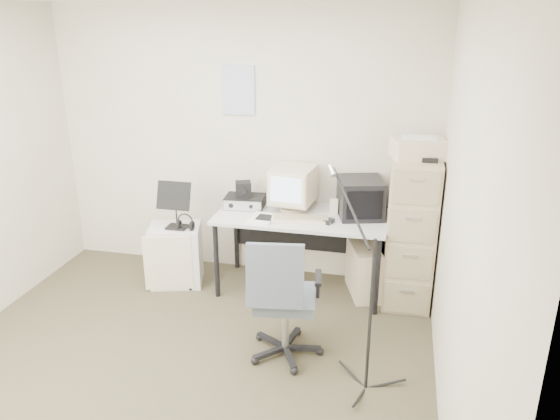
% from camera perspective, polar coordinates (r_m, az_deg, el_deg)
% --- Properties ---
extents(floor, '(3.60, 3.60, 0.01)m').
position_cam_1_polar(floor, '(4.10, -10.91, -16.65)').
color(floor, '#444028').
rests_on(floor, ground).
extents(wall_back, '(3.60, 0.02, 2.50)m').
position_cam_1_polar(wall_back, '(5.12, -3.96, 6.85)').
color(wall_back, silver).
rests_on(wall_back, ground).
extents(wall_right, '(0.02, 3.60, 2.50)m').
position_cam_1_polar(wall_right, '(3.22, 18.32, -2.41)').
color(wall_right, silver).
rests_on(wall_right, ground).
extents(wall_calendar, '(0.30, 0.02, 0.44)m').
position_cam_1_polar(wall_calendar, '(5.02, -4.36, 12.39)').
color(wall_calendar, white).
rests_on(wall_calendar, wall_back).
extents(filing_cabinet, '(0.40, 0.60, 1.30)m').
position_cam_1_polar(filing_cabinet, '(4.80, 13.51, -2.15)').
color(filing_cabinet, tan).
rests_on(filing_cabinet, floor).
extents(printer, '(0.48, 0.39, 0.16)m').
position_cam_1_polar(printer, '(4.55, 14.26, 6.23)').
color(printer, beige).
rests_on(printer, filing_cabinet).
extents(desk, '(1.50, 0.70, 0.73)m').
position_cam_1_polar(desk, '(4.95, 2.18, -4.46)').
color(desk, silver).
rests_on(desk, floor).
extents(crt_monitor, '(0.40, 0.42, 0.39)m').
position_cam_1_polar(crt_monitor, '(4.87, 1.39, 2.25)').
color(crt_monitor, beige).
rests_on(crt_monitor, desk).
extents(crt_tv, '(0.45, 0.47, 0.33)m').
position_cam_1_polar(crt_tv, '(4.78, 8.41, 1.29)').
color(crt_tv, black).
rests_on(crt_tv, desk).
extents(desk_speaker, '(0.08, 0.08, 0.13)m').
position_cam_1_polar(desk_speaker, '(4.83, 5.64, 0.33)').
color(desk_speaker, beige).
rests_on(desk_speaker, desk).
extents(keyboard, '(0.52, 0.25, 0.03)m').
position_cam_1_polar(keyboard, '(4.68, 2.20, -0.94)').
color(keyboard, beige).
rests_on(keyboard, desk).
extents(mouse, '(0.09, 0.12, 0.03)m').
position_cam_1_polar(mouse, '(4.63, 5.11, -1.19)').
color(mouse, black).
rests_on(mouse, desk).
extents(radio_receiver, '(0.37, 0.28, 0.10)m').
position_cam_1_polar(radio_receiver, '(5.00, -3.69, 0.90)').
color(radio_receiver, black).
rests_on(radio_receiver, desk).
extents(radio_speaker, '(0.17, 0.17, 0.13)m').
position_cam_1_polar(radio_speaker, '(4.97, -3.85, 2.21)').
color(radio_speaker, black).
rests_on(radio_speaker, radio_receiver).
extents(papers, '(0.22, 0.29, 0.02)m').
position_cam_1_polar(papers, '(4.70, -1.89, -0.91)').
color(papers, white).
rests_on(papers, desk).
extents(pc_tower, '(0.36, 0.54, 0.47)m').
position_cam_1_polar(pc_tower, '(4.99, 8.71, -6.16)').
color(pc_tower, beige).
rests_on(pc_tower, floor).
extents(office_chair, '(0.63, 0.63, 0.97)m').
position_cam_1_polar(office_chair, '(3.99, 0.56, -9.00)').
color(office_chair, slate).
rests_on(office_chair, floor).
extents(side_cart, '(0.54, 0.47, 0.57)m').
position_cam_1_polar(side_cart, '(5.19, -10.79, -4.61)').
color(side_cart, silver).
rests_on(side_cart, floor).
extents(music_stand, '(0.34, 0.23, 0.45)m').
position_cam_1_polar(music_stand, '(4.96, -10.85, 0.57)').
color(music_stand, black).
rests_on(music_stand, side_cart).
extents(headphones, '(0.18, 0.18, 0.03)m').
position_cam_1_polar(headphones, '(4.97, -9.86, -1.48)').
color(headphones, black).
rests_on(headphones, side_cart).
extents(mic_stand, '(0.03, 0.03, 1.45)m').
position_cam_1_polar(mic_stand, '(3.58, 9.57, -8.64)').
color(mic_stand, black).
rests_on(mic_stand, floor).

